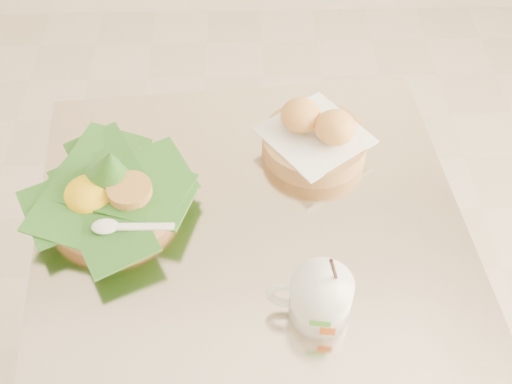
{
  "coord_description": "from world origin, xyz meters",
  "views": [
    {
      "loc": [
        0.15,
        -0.6,
        1.58
      ],
      "look_at": [
        0.16,
        0.06,
        0.82
      ],
      "focal_mm": 45.0,
      "sensor_mm": 36.0,
      "label": 1
    }
  ],
  "objects_px": {
    "rice_basket": "(109,191)",
    "coffee_mug": "(319,297)",
    "cafe_table": "(252,298)",
    "bread_basket": "(315,137)"
  },
  "relations": [
    {
      "from": "rice_basket",
      "to": "coffee_mug",
      "type": "bearing_deg",
      "value": -33.15
    },
    {
      "from": "cafe_table",
      "to": "rice_basket",
      "type": "bearing_deg",
      "value": 167.35
    },
    {
      "from": "cafe_table",
      "to": "rice_basket",
      "type": "distance_m",
      "value": 0.35
    },
    {
      "from": "bread_basket",
      "to": "coffee_mug",
      "type": "height_order",
      "value": "coffee_mug"
    },
    {
      "from": "cafe_table",
      "to": "rice_basket",
      "type": "height_order",
      "value": "rice_basket"
    },
    {
      "from": "cafe_table",
      "to": "bread_basket",
      "type": "xyz_separation_m",
      "value": [
        0.12,
        0.17,
        0.26
      ]
    },
    {
      "from": "cafe_table",
      "to": "coffee_mug",
      "type": "distance_m",
      "value": 0.32
    },
    {
      "from": "rice_basket",
      "to": "bread_basket",
      "type": "xyz_separation_m",
      "value": [
        0.35,
        0.12,
        -0.0
      ]
    },
    {
      "from": "coffee_mug",
      "to": "cafe_table",
      "type": "bearing_deg",
      "value": 120.08
    },
    {
      "from": "cafe_table",
      "to": "bread_basket",
      "type": "height_order",
      "value": "bread_basket"
    }
  ]
}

